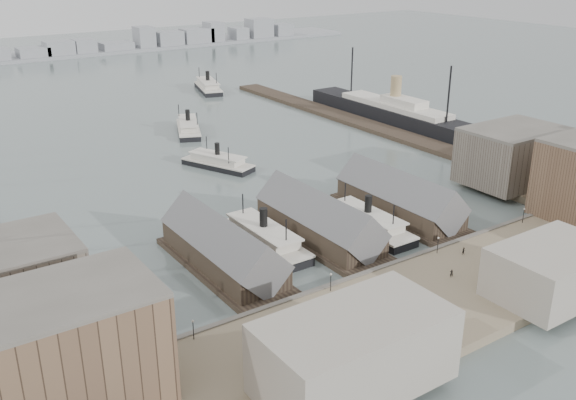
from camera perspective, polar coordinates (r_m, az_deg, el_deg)
ground at (r=142.77m, az=6.83°, el=-5.90°), size 900.00×900.00×0.00m
quay at (r=129.91m, az=12.66°, el=-8.77°), size 180.00×30.00×2.00m
seawall at (r=138.85m, az=8.25°, el=-6.28°), size 180.00×1.20×2.30m
east_wharf at (r=254.34m, az=6.98°, el=6.65°), size 10.00×180.00×1.60m
ferry_shed_west at (r=139.78m, az=-5.81°, el=-4.36°), size 14.00×42.00×12.60m
ferry_shed_center at (r=152.55m, az=2.78°, el=-1.97°), size 14.00×42.00×12.60m
ferry_shed_east at (r=168.39m, az=9.87°, el=0.04°), size 14.00×42.00×12.60m
warehouse_west_front at (r=99.88m, az=-20.59°, el=-13.05°), size 32.00×18.00×18.00m
warehouse_west_back at (r=126.67m, az=-23.98°, el=-6.94°), size 26.00×20.00×14.00m
warehouse_east_back at (r=196.07m, az=19.29°, el=3.73°), size 28.00×20.00×15.00m
street_bldg_center at (r=135.23m, az=22.48°, el=-5.83°), size 24.00×16.00×10.00m
street_bldg_west at (r=100.97m, az=5.90°, el=-13.25°), size 30.00×16.00×12.00m
lamp_post_far_w at (r=113.63m, az=-8.44°, el=-11.02°), size 0.44×0.44×3.92m
lamp_post_near_w at (r=127.27m, az=3.83°, el=-7.00°), size 0.44×0.44×3.92m
lamp_post_near_e at (r=145.89m, az=13.19°, el=-3.66°), size 0.44×0.44×3.92m
lamp_post_far_e at (r=167.84m, az=20.23°, el=-1.07°), size 0.44×0.44×3.92m
far_shore at (r=440.81m, az=-23.62°, el=11.76°), size 500.00×40.00×15.72m
ferry_docked_west at (r=149.79m, az=-2.17°, el=-3.35°), size 8.70×28.99×10.35m
ferry_docked_east at (r=159.26m, az=7.07°, el=-1.98°), size 8.35×27.82×9.94m
ferry_open_near at (r=205.07m, az=-6.26°, el=3.40°), size 16.39×25.31×8.72m
ferry_open_mid at (r=246.63m, az=-8.85°, el=6.42°), size 17.43×27.31×9.39m
ferry_open_far at (r=319.61m, az=-7.12°, el=10.00°), size 16.37×30.28×10.36m
ocean_steamer at (r=262.13m, az=9.48°, el=7.69°), size 12.70×92.80×18.56m
horse_cart_left at (r=109.70m, az=-1.71°, el=-13.29°), size 4.70×1.85×1.50m
horse_cart_center at (r=123.61m, az=9.23°, el=-9.19°), size 4.91×3.16×1.64m
horse_cart_right at (r=146.13m, az=20.45°, el=-5.29°), size 4.87×2.96×1.67m
pedestrian_0 at (r=108.85m, az=-12.87°, el=-14.18°), size 0.62×0.73×1.69m
pedestrian_1 at (r=108.67m, az=0.20°, el=-13.62°), size 1.03×0.97×1.70m
pedestrian_2 at (r=118.17m, az=0.07°, el=-10.47°), size 1.06×1.16×1.56m
pedestrian_3 at (r=123.86m, az=10.78°, el=-9.25°), size 0.82×1.02×1.62m
pedestrian_4 at (r=131.27m, az=10.67°, el=-7.37°), size 0.90×0.89×1.57m
pedestrian_5 at (r=137.07m, az=14.33°, el=-6.33°), size 0.79×0.81×1.80m
pedestrian_6 at (r=147.61m, az=15.37°, el=-4.39°), size 0.90×0.76×1.64m
pedestrian_7 at (r=148.76m, az=21.15°, el=-4.90°), size 1.22×0.86×1.72m
pedestrian_8 at (r=155.92m, az=20.19°, el=-3.54°), size 0.71×1.08×1.70m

